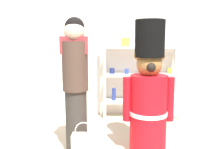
# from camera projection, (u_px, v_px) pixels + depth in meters

# --- Properties ---
(back_wall) EXTENTS (6.40, 0.12, 2.60)m
(back_wall) POSITION_uv_depth(u_px,v_px,m) (100.00, 46.00, 4.33)
(back_wall) COLOR silver
(back_wall) RESTS_ON ground_plane
(merchandise_shelf) EXTENTS (1.38, 0.35, 1.64)m
(merchandise_shelf) POSITION_uv_depth(u_px,v_px,m) (140.00, 74.00, 4.19)
(merchandise_shelf) COLOR white
(merchandise_shelf) RESTS_ON ground_plane
(teddy_bear_guard) EXTENTS (0.63, 0.47, 1.64)m
(teddy_bear_guard) POSITION_uv_depth(u_px,v_px,m) (148.00, 96.00, 2.81)
(teddy_bear_guard) COLOR red
(teddy_bear_guard) RESTS_ON ground_plane
(person_shopper) EXTENTS (0.32, 0.30, 1.67)m
(person_shopper) POSITION_uv_depth(u_px,v_px,m) (75.00, 83.00, 2.70)
(person_shopper) COLOR #38332D
(person_shopper) RESTS_ON ground_plane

